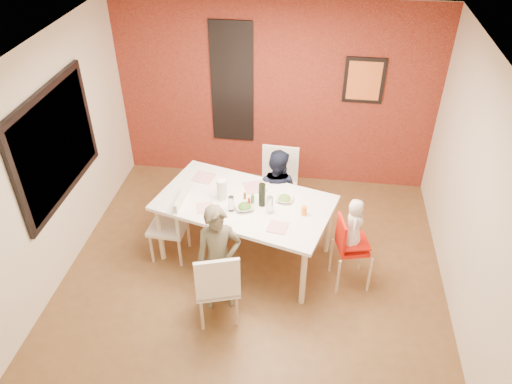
# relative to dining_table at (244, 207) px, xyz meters

# --- Properties ---
(ground) EXTENTS (4.50, 4.50, 0.00)m
(ground) POSITION_rel_dining_table_xyz_m (0.15, -0.39, -0.76)
(ground) COLOR brown
(ground) RESTS_ON ground
(ceiling) EXTENTS (4.50, 4.50, 0.02)m
(ceiling) POSITION_rel_dining_table_xyz_m (0.15, -0.39, 1.94)
(ceiling) COLOR silver
(ceiling) RESTS_ON wall_back
(wall_back) EXTENTS (4.50, 0.02, 2.70)m
(wall_back) POSITION_rel_dining_table_xyz_m (0.15, 1.86, 0.59)
(wall_back) COLOR beige
(wall_back) RESTS_ON ground
(wall_front) EXTENTS (4.50, 0.02, 2.70)m
(wall_front) POSITION_rel_dining_table_xyz_m (0.15, -2.64, 0.59)
(wall_front) COLOR beige
(wall_front) RESTS_ON ground
(wall_left) EXTENTS (0.02, 4.50, 2.70)m
(wall_left) POSITION_rel_dining_table_xyz_m (-2.10, -0.39, 0.59)
(wall_left) COLOR beige
(wall_left) RESTS_ON ground
(wall_right) EXTENTS (0.02, 4.50, 2.70)m
(wall_right) POSITION_rel_dining_table_xyz_m (2.40, -0.39, 0.59)
(wall_right) COLOR beige
(wall_right) RESTS_ON ground
(brick_accent_wall) EXTENTS (4.50, 0.02, 2.70)m
(brick_accent_wall) POSITION_rel_dining_table_xyz_m (0.15, 1.84, 0.59)
(brick_accent_wall) COLOR maroon
(brick_accent_wall) RESTS_ON ground
(picture_window_frame) EXTENTS (0.05, 1.70, 1.30)m
(picture_window_frame) POSITION_rel_dining_table_xyz_m (-2.07, -0.19, 0.79)
(picture_window_frame) COLOR black
(picture_window_frame) RESTS_ON wall_left
(picture_window_pane) EXTENTS (0.02, 1.55, 1.15)m
(picture_window_pane) POSITION_rel_dining_table_xyz_m (-2.06, -0.19, 0.79)
(picture_window_pane) COLOR black
(picture_window_pane) RESTS_ON wall_left
(glassblock_strip) EXTENTS (0.55, 0.03, 1.70)m
(glassblock_strip) POSITION_rel_dining_table_xyz_m (-0.45, 1.83, 0.74)
(glassblock_strip) COLOR #B5BFC6
(glassblock_strip) RESTS_ON wall_back
(glassblock_surround) EXTENTS (0.60, 0.03, 1.76)m
(glassblock_surround) POSITION_rel_dining_table_xyz_m (-0.45, 1.82, 0.74)
(glassblock_surround) COLOR black
(glassblock_surround) RESTS_ON wall_back
(art_print_frame) EXTENTS (0.54, 0.03, 0.64)m
(art_print_frame) POSITION_rel_dining_table_xyz_m (1.35, 1.82, 0.89)
(art_print_frame) COLOR black
(art_print_frame) RESTS_ON wall_back
(art_print_canvas) EXTENTS (0.44, 0.01, 0.54)m
(art_print_canvas) POSITION_rel_dining_table_xyz_m (1.35, 1.81, 0.89)
(art_print_canvas) COLOR orange
(art_print_canvas) RESTS_ON wall_back
(dining_table) EXTENTS (2.23, 1.61, 0.84)m
(dining_table) POSITION_rel_dining_table_xyz_m (0.00, 0.00, 0.00)
(dining_table) COLOR white
(dining_table) RESTS_ON ground
(chair_near) EXTENTS (0.57, 0.57, 0.98)m
(chair_near) POSITION_rel_dining_table_xyz_m (-0.12, -1.07, -0.21)
(chair_near) COLOR white
(chair_near) RESTS_ON ground
(chair_far) EXTENTS (0.50, 0.50, 1.04)m
(chair_far) POSITION_rel_dining_table_xyz_m (0.32, 0.85, -0.18)
(chair_far) COLOR silver
(chair_far) RESTS_ON ground
(chair_left) EXTENTS (0.46, 0.46, 0.95)m
(chair_left) POSITION_rel_dining_table_xyz_m (-0.84, -0.12, -0.23)
(chair_left) COLOR silver
(chair_left) RESTS_ON ground
(high_chair) EXTENTS (0.47, 0.47, 0.93)m
(high_chair) POSITION_rel_dining_table_xyz_m (1.24, -0.29, -0.20)
(high_chair) COLOR red
(high_chair) RESTS_ON ground
(child_near) EXTENTS (0.56, 0.46, 1.33)m
(child_near) POSITION_rel_dining_table_xyz_m (-0.15, -0.82, -0.10)
(child_near) COLOR brown
(child_near) RESTS_ON ground
(child_far) EXTENTS (0.69, 0.61, 1.20)m
(child_far) POSITION_rel_dining_table_xyz_m (0.32, 0.59, -0.16)
(child_far) COLOR black
(child_far) RESTS_ON ground
(toddler) EXTENTS (0.20, 0.31, 0.63)m
(toddler) POSITION_rel_dining_table_xyz_m (1.26, -0.28, 0.10)
(toddler) COLOR silver
(toddler) RESTS_ON high_chair
(plate_near_left) EXTENTS (0.25, 0.25, 0.01)m
(plate_near_left) POSITION_rel_dining_table_xyz_m (-0.42, -0.19, 0.08)
(plate_near_left) COLOR white
(plate_near_left) RESTS_ON dining_table
(plate_far_mid) EXTENTS (0.32, 0.32, 0.01)m
(plate_far_mid) POSITION_rel_dining_table_xyz_m (0.08, 0.30, 0.08)
(plate_far_mid) COLOR white
(plate_far_mid) RESTS_ON dining_table
(plate_near_right) EXTENTS (0.24, 0.24, 0.01)m
(plate_near_right) POSITION_rel_dining_table_xyz_m (0.43, -0.42, 0.08)
(plate_near_right) COLOR white
(plate_near_right) RESTS_ON dining_table
(plate_far_left) EXTENTS (0.29, 0.29, 0.01)m
(plate_far_left) POSITION_rel_dining_table_xyz_m (-0.58, 0.42, 0.08)
(plate_far_left) COLOR white
(plate_far_left) RESTS_ON dining_table
(salad_bowl_a) EXTENTS (0.28, 0.28, 0.05)m
(salad_bowl_a) POSITION_rel_dining_table_xyz_m (0.02, -0.14, 0.10)
(salad_bowl_a) COLOR white
(salad_bowl_a) RESTS_ON dining_table
(salad_bowl_b) EXTENTS (0.23, 0.23, 0.05)m
(salad_bowl_b) POSITION_rel_dining_table_xyz_m (0.46, 0.08, 0.10)
(salad_bowl_b) COLOR white
(salad_bowl_b) RESTS_ON dining_table
(wine_bottle) EXTENTS (0.08, 0.08, 0.29)m
(wine_bottle) POSITION_rel_dining_table_xyz_m (0.21, -0.04, 0.22)
(wine_bottle) COLOR black
(wine_bottle) RESTS_ON dining_table
(wine_glass_a) EXTENTS (0.07, 0.07, 0.19)m
(wine_glass_a) POSITION_rel_dining_table_xyz_m (-0.12, -0.19, 0.17)
(wine_glass_a) COLOR silver
(wine_glass_a) RESTS_ON dining_table
(wine_glass_b) EXTENTS (0.07, 0.07, 0.21)m
(wine_glass_b) POSITION_rel_dining_table_xyz_m (0.32, -0.16, 0.18)
(wine_glass_b) COLOR white
(wine_glass_b) RESTS_ON dining_table
(paper_towel_roll) EXTENTS (0.11, 0.11, 0.26)m
(paper_towel_roll) POSITION_rel_dining_table_xyz_m (-0.27, 0.02, 0.20)
(paper_towel_roll) COLOR silver
(paper_towel_roll) RESTS_ON dining_table
(condiment_red) EXTENTS (0.03, 0.03, 0.12)m
(condiment_red) POSITION_rel_dining_table_xyz_m (0.07, -0.09, 0.14)
(condiment_red) COLOR red
(condiment_red) RESTS_ON dining_table
(condiment_green) EXTENTS (0.04, 0.04, 0.15)m
(condiment_green) POSITION_rel_dining_table_xyz_m (0.11, -0.06, 0.15)
(condiment_green) COLOR #2E7727
(condiment_green) RESTS_ON dining_table
(condiment_brown) EXTENTS (0.03, 0.03, 0.13)m
(condiment_brown) POSITION_rel_dining_table_xyz_m (0.01, -0.01, 0.14)
(condiment_brown) COLOR brown
(condiment_brown) RESTS_ON dining_table
(sippy_cup) EXTENTS (0.06, 0.06, 0.11)m
(sippy_cup) POSITION_rel_dining_table_xyz_m (0.71, -0.15, 0.13)
(sippy_cup) COLOR orange
(sippy_cup) RESTS_ON dining_table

